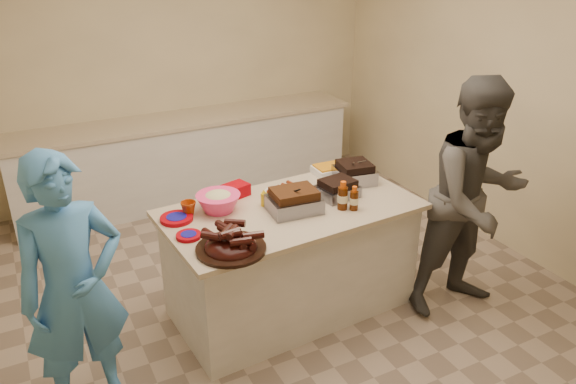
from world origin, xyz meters
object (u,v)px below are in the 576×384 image
mustard_bottle (264,206)px  island (291,306)px  rib_platter (231,250)px  roasting_pan (354,182)px  bbq_bottle_a (342,209)px  bbq_bottle_b (353,210)px  guest_gray (460,302)px  coleslaw_bowl (219,211)px  plastic_cup (189,215)px

mustard_bottle → island: bearing=-35.7°
rib_platter → roasting_pan: 1.35m
island → rib_platter: bearing=-152.9°
island → bbq_bottle_a: bbq_bottle_a is taller
roasting_pan → mustard_bottle: size_ratio=2.15×
island → bbq_bottle_a: 0.93m
bbq_bottle_b → guest_gray: (0.83, -0.32, -0.85)m
coleslaw_bowl → bbq_bottle_a: coleslaw_bowl is taller
island → bbq_bottle_a: (0.31, -0.18, 0.85)m
bbq_bottle_a → guest_gray: 1.29m
rib_platter → bbq_bottle_a: (0.91, 0.17, 0.00)m
coleslaw_bowl → mustard_bottle: coleslaw_bowl is taller
roasting_pan → bbq_bottle_b: (-0.27, -0.41, 0.00)m
bbq_bottle_a → guest_gray: bbq_bottle_a is taller
plastic_cup → rib_platter: bearing=-82.3°
roasting_pan → bbq_bottle_a: size_ratio=1.33×
roasting_pan → coleslaw_bowl: coleslaw_bowl is taller
bbq_bottle_b → guest_gray: bearing=-21.2°
coleslaw_bowl → bbq_bottle_b: 0.94m
roasting_pan → guest_gray: 1.25m
island → rib_platter: (-0.60, -0.36, 0.85)m
island → coleslaw_bowl: size_ratio=5.81×
rib_platter → bbq_bottle_b: (0.97, 0.12, 0.00)m
rib_platter → plastic_cup: rib_platter is taller
plastic_cup → guest_gray: plastic_cup is taller
bbq_bottle_a → bbq_bottle_b: 0.08m
bbq_bottle_a → guest_gray: bearing=-22.4°
mustard_bottle → plastic_cup: bearing=168.4°
guest_gray → mustard_bottle: bearing=156.1°
rib_platter → roasting_pan: rib_platter is taller
bbq_bottle_a → mustard_bottle: (-0.47, 0.30, 0.00)m
bbq_bottle_a → bbq_bottle_b: bearing=-36.1°
island → mustard_bottle: size_ratio=13.92×
island → rib_platter: rib_platter is taller
bbq_bottle_b → mustard_bottle: (-0.53, 0.35, 0.00)m
rib_platter → guest_gray: rib_platter is taller
bbq_bottle_b → guest_gray: size_ratio=0.10×
plastic_cup → island: bearing=-18.1°
bbq_bottle_b → guest_gray: 1.23m
rib_platter → mustard_bottle: rib_platter is taller
bbq_bottle_b → mustard_bottle: bbq_bottle_b is taller
island → mustard_bottle: (-0.16, 0.11, 0.85)m
guest_gray → rib_platter: bearing=176.0°
island → bbq_bottle_b: size_ratio=10.13×
rib_platter → bbq_bottle_b: bearing=7.3°
bbq_bottle_b → roasting_pan: bearing=56.2°
roasting_pan → guest_gray: roasting_pan is taller
rib_platter → bbq_bottle_a: 0.93m
bbq_bottle_a → plastic_cup: size_ratio=1.97×
rib_platter → guest_gray: (1.80, -0.20, -0.85)m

